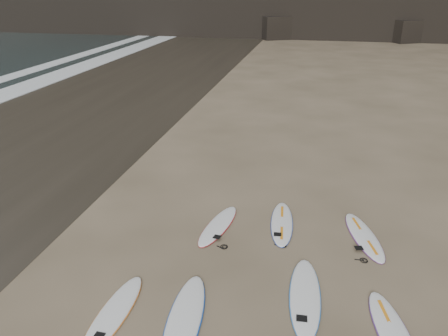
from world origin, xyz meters
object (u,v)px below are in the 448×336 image
Objects in this scene: surfboard_0 at (114,313)px; surfboard_1 at (185,319)px; surfboard_3 at (394,333)px; surfboard_7 at (364,236)px; surfboard_6 at (282,223)px; surfboard_2 at (305,296)px; surfboard_5 at (218,225)px.

surfboard_1 is (1.44, 0.13, 0.01)m from surfboard_0.
surfboard_7 is at bearing 83.02° from surfboard_3.
surfboard_3 and surfboard_6 have the same top height.
surfboard_1 is 2.58m from surfboard_2.
surfboard_5 is at bearing -168.42° from surfboard_6.
surfboard_2 is 3.02m from surfboard_6.
surfboard_2 is 1.10× the size of surfboard_3.
surfboard_3 is 4.39m from surfboard_6.
surfboard_2 is at bearing 22.17° from surfboard_1.
surfboard_7 reaches higher than surfboard_5.
surfboard_0 and surfboard_6 have the same top height.
surfboard_0 is 1.45m from surfboard_1.
surfboard_2 is at bearing -80.16° from surfboard_6.
surfboard_2 reaches higher than surfboard_3.
surfboard_0 is 3.97m from surfboard_5.
surfboard_1 is 5.36m from surfboard_7.
surfboard_0 is 5.18m from surfboard_6.
surfboard_1 is at bearing -115.08° from surfboard_6.
surfboard_6 is 2.17m from surfboard_7.
surfboard_1 is at bearing 174.96° from surfboard_3.
surfboard_1 is at bearing -149.03° from surfboard_7.
surfboard_0 is 1.04× the size of surfboard_5.
surfboard_7 is at bearing 41.25° from surfboard_1.
surfboard_1 is 1.13× the size of surfboard_7.
surfboard_1 is 1.13× the size of surfboard_6.
surfboard_2 is 1.10× the size of surfboard_6.
surfboard_3 reaches higher than surfboard_5.
surfboard_5 is (-4.11, 3.17, -0.00)m from surfboard_3.
surfboard_0 and surfboard_3 have the same top height.
surfboard_2 is 1.09× the size of surfboard_7.
surfboard_6 is (-0.75, 2.93, -0.00)m from surfboard_2.
surfboard_2 is at bearing 21.15° from surfboard_0.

